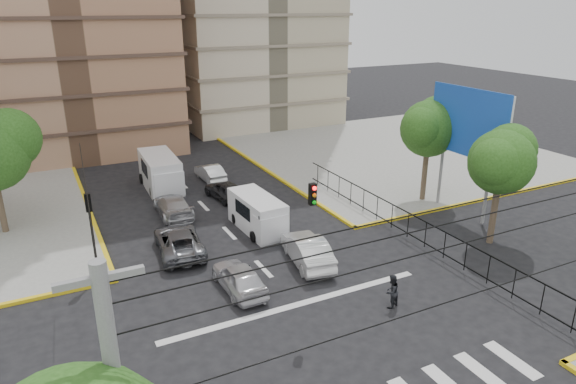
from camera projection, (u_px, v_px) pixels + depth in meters
ground at (310, 318)px, 22.50m from camera, size 160.00×160.00×0.00m
sidewalk_ne at (393, 152)px, 47.72m from camera, size 26.00×26.00×0.15m
stop_line at (298, 304)px, 23.50m from camera, size 13.00×0.40×0.01m
park_fence at (407, 239)px, 30.09m from camera, size 0.10×22.50×1.66m
billboard at (469, 124)px, 31.60m from camera, size 0.36×6.20×8.10m
tree_park_a at (503, 159)px, 28.02m from camera, size 4.41×3.60×6.83m
tree_park_c at (430, 126)px, 34.20m from camera, size 4.65×3.80×7.25m
traffic_light_nw at (91, 222)px, 24.66m from camera, size 0.28×0.22×4.40m
traffic_light_hanging at (340, 209)px, 18.77m from camera, size 18.00×9.12×0.92m
van_right_lane at (259, 215)px, 30.81m from camera, size 2.07×4.82×2.14m
van_left_lane at (161, 174)px, 37.76m from camera, size 2.43×5.74×2.55m
car_silver_front_left at (239, 277)px, 24.48m from camera, size 1.73×4.09×1.38m
car_white_front_right at (307, 250)px, 27.07m from camera, size 2.37×4.86×1.53m
car_grey_mid_left at (179, 241)px, 28.22m from camera, size 2.84×5.23×1.39m
car_silver_rear_left at (173, 206)px, 33.22m from camera, size 2.10×4.84×1.39m
car_darkgrey_mid_right at (225, 190)px, 36.02m from camera, size 2.24×4.20×1.36m
car_white_rear_right at (210, 172)px, 39.99m from camera, size 1.48×3.93×1.28m
pedestrian_crosswalk at (392, 291)px, 23.07m from camera, size 0.93×0.82×1.60m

